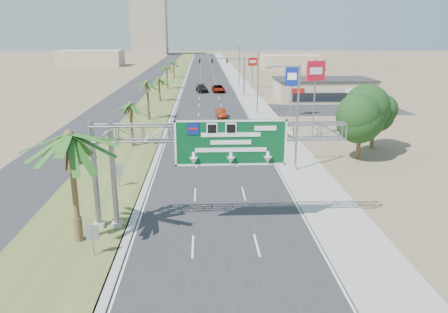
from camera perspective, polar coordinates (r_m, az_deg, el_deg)
road at (r=128.21m, az=-2.23°, el=10.19°), size 12.00×300.00×0.02m
sidewalk_right at (r=128.57m, az=1.62°, el=10.23°), size 4.00×300.00×0.10m
median_grass at (r=128.50m, az=-6.76°, el=10.13°), size 7.00×300.00×0.12m
opposing_road at (r=129.17m, az=-9.91°, el=10.01°), size 8.00×300.00×0.02m
sign_gantry at (r=28.31m, az=-2.32°, el=2.09°), size 16.75×1.24×7.50m
palm_near at (r=27.42m, az=-19.58°, el=2.58°), size 5.70×5.70×8.35m
palm_row_b at (r=50.87m, az=-12.15°, el=6.61°), size 3.99×3.99×5.95m
palm_row_c at (r=66.47m, az=-10.02°, el=9.51°), size 3.99×3.99×6.75m
palm_row_d at (r=84.39m, az=-8.50°, el=10.05°), size 3.99×3.99×5.45m
palm_row_e at (r=103.19m, az=-7.50°, el=11.51°), size 3.99×3.99×6.15m
palm_row_f at (r=128.09m, az=-6.60°, el=12.20°), size 3.99×3.99×5.75m
streetlight_near at (r=41.29m, az=9.26°, el=4.37°), size 3.27×0.44×10.00m
streetlight_mid at (r=70.56m, az=4.26°, el=9.27°), size 3.27×0.44×10.00m
streetlight_far at (r=106.22m, az=1.90°, el=11.54°), size 3.27×0.44×10.00m
signal_mast at (r=90.12m, az=1.35°, el=10.85°), size 10.28×0.71×8.00m
store_building at (r=87.41m, az=12.82°, el=8.43°), size 18.00×10.00×4.00m
oak_near at (r=47.23m, az=17.47°, el=5.08°), size 4.50×4.50×6.80m
oak_far at (r=52.09m, az=19.04°, el=5.10°), size 3.50×3.50×5.60m
median_signback_a at (r=26.98m, az=-16.80°, el=-9.74°), size 0.75×0.08×2.08m
median_signback_b at (r=38.04m, az=-13.64°, el=-1.93°), size 0.75×0.08×2.08m
tower_distant at (r=269.37m, az=-9.74°, el=16.72°), size 20.00×16.00×35.00m
building_distant_left at (r=183.14m, az=-16.98°, el=12.19°), size 24.00×14.00×6.00m
building_distant_right at (r=160.96m, az=8.63°, el=12.09°), size 20.00×12.00×5.00m
car_left_lane at (r=58.74m, az=-4.01°, el=4.02°), size 2.28×4.54×1.48m
car_mid_lane at (r=68.27m, az=-0.42°, el=5.68°), size 1.70×4.14×1.33m
car_right_lane at (r=97.84m, az=-0.76°, el=8.86°), size 2.94×5.71×1.54m
car_far at (r=97.92m, az=-2.93°, el=8.86°), size 2.95×5.76×1.60m
pole_sign_red_near at (r=55.57m, az=11.87°, el=10.27°), size 2.40×0.90×9.67m
pole_sign_blue at (r=68.83m, az=8.85°, el=10.03°), size 2.00×0.85×8.01m
pole_sign_red_far at (r=103.33m, az=3.76°, el=11.98°), size 2.19×0.94×7.36m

